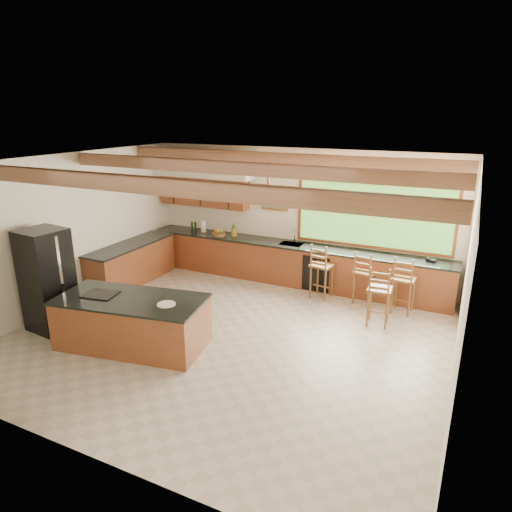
% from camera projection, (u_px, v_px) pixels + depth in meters
% --- Properties ---
extents(ground, '(7.20, 7.20, 0.00)m').
position_uv_depth(ground, '(229.00, 336.00, 7.99)').
color(ground, beige).
rests_on(ground, ground).
extents(room_shell, '(7.27, 6.54, 3.02)m').
position_uv_depth(room_shell, '(237.00, 204.00, 7.95)').
color(room_shell, white).
rests_on(room_shell, ground).
extents(counter_run, '(7.12, 3.10, 1.25)m').
position_uv_depth(counter_run, '(251.00, 263.00, 10.35)').
color(counter_run, brown).
rests_on(counter_run, ground).
extents(island, '(2.59, 1.55, 0.87)m').
position_uv_depth(island, '(132.00, 322.00, 7.57)').
color(island, brown).
rests_on(island, ground).
extents(refrigerator, '(0.78, 0.77, 1.84)m').
position_uv_depth(refrigerator, '(47.00, 280.00, 8.04)').
color(refrigerator, black).
rests_on(refrigerator, ground).
extents(bar_stool_a, '(0.48, 0.48, 1.18)m').
position_uv_depth(bar_stool_a, '(321.00, 267.00, 9.39)').
color(bar_stool_a, brown).
rests_on(bar_stool_a, ground).
extents(bar_stool_b, '(0.44, 0.44, 1.15)m').
position_uv_depth(bar_stool_b, '(379.00, 291.00, 8.18)').
color(bar_stool_b, brown).
rests_on(bar_stool_b, ground).
extents(bar_stool_c, '(0.46, 0.46, 1.12)m').
position_uv_depth(bar_stool_c, '(365.00, 273.00, 9.11)').
color(bar_stool_c, brown).
rests_on(bar_stool_c, ground).
extents(bar_stool_d, '(0.44, 0.44, 1.16)m').
position_uv_depth(bar_stool_d, '(404.00, 280.00, 8.68)').
color(bar_stool_d, brown).
rests_on(bar_stool_d, ground).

